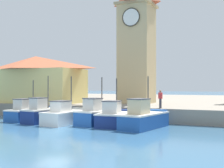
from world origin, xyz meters
The scene contains 11 objects.
ground_plane centered at (0.00, 0.00, 0.00)m, with size 300.00×300.00×0.00m, color #386689.
quay_wharf centered at (0.00, 27.00, 0.66)m, with size 120.00×40.00×1.32m, color gray.
fishing_boat_far_left centered at (-6.09, 4.38, 0.72)m, with size 2.25×4.86×3.87m.
fishing_boat_left_outer centered at (-3.65, 3.50, 0.80)m, with size 2.43×4.34×4.24m.
fishing_boat_left_inner centered at (-1.26, 3.59, 0.72)m, with size 2.42×5.18×4.18m.
fishing_boat_mid_left centered at (1.43, 4.33, 0.79)m, with size 2.70×4.67×4.08m.
fishing_boat_center centered at (3.21, 3.88, 0.73)m, with size 2.52×4.37×3.95m.
fishing_boat_mid_right centered at (5.84, 3.64, 0.79)m, with size 2.81×5.37×4.10m.
clock_tower centered at (1.34, 14.49, 8.89)m, with size 4.10×4.10×16.03m.
warehouse_left centered at (-10.17, 10.63, 4.15)m, with size 11.72×5.92×5.54m.
dock_worker_near_tower centered at (6.07, 7.61, 2.16)m, with size 0.34×0.22×1.62m.
Camera 1 is at (13.65, -19.64, 3.38)m, focal length 50.00 mm.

